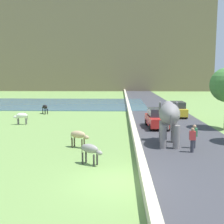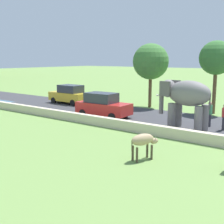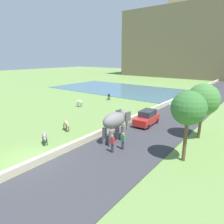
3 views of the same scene
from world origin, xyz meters
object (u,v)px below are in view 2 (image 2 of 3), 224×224
at_px(car_red, 103,105).
at_px(person_trailing, 224,117).
at_px(person_beside_elephant, 210,114).
at_px(cow_tan, 143,141).
at_px(elephant, 185,96).
at_px(car_yellow, 70,95).

bearing_deg(car_red, person_trailing, -82.07).
relative_size(person_beside_elephant, cow_tan, 1.16).
relative_size(elephant, car_red, 0.87).
distance_m(elephant, car_red, 6.37).
height_order(elephant, person_trailing, elephant).
distance_m(car_red, cow_tan, 9.41).
xyz_separation_m(person_beside_elephant, cow_tan, (-7.66, 0.14, -0.04)).
relative_size(person_beside_elephant, person_trailing, 1.00).
relative_size(elephant, car_yellow, 0.87).
bearing_deg(elephant, person_trailing, -60.74).
bearing_deg(person_beside_elephant, elephant, 146.42).
height_order(person_trailing, car_yellow, car_yellow).
height_order(elephant, cow_tan, elephant).
relative_size(person_beside_elephant, car_red, 0.40).
relative_size(elephant, cow_tan, 2.51).
bearing_deg(car_yellow, cow_tan, -124.15).
xyz_separation_m(car_yellow, cow_tan, (-9.28, -13.68, -0.06)).
distance_m(person_beside_elephant, person_trailing, 1.08).
relative_size(person_beside_elephant, car_yellow, 0.40).
bearing_deg(car_red, car_yellow, 64.32).
bearing_deg(person_beside_elephant, car_red, 101.87).
xyz_separation_m(person_beside_elephant, car_yellow, (1.62, 13.82, 0.03)).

